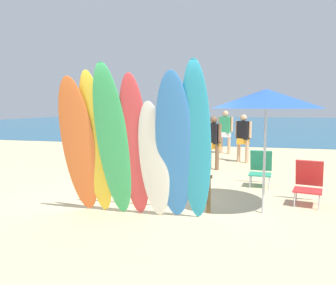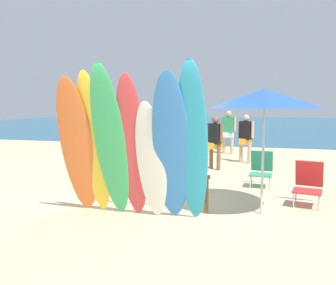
# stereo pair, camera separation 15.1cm
# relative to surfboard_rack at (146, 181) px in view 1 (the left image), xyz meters

# --- Properties ---
(ground) EXTENTS (60.00, 60.00, 0.00)m
(ground) POSITION_rel_surfboard_rack_xyz_m (0.00, 14.00, -0.52)
(ground) COLOR #D3BC8C
(ocean_water) EXTENTS (60.00, 40.00, 0.02)m
(ocean_water) POSITION_rel_surfboard_rack_xyz_m (0.00, 29.86, -0.51)
(ocean_water) COLOR #235B7F
(ocean_water) RESTS_ON ground
(surfboard_rack) EXTENTS (2.41, 0.07, 0.68)m
(surfboard_rack) POSITION_rel_surfboard_rack_xyz_m (0.00, 0.00, 0.00)
(surfboard_rack) COLOR brown
(surfboard_rack) RESTS_ON ground
(surfboard_orange_0) EXTENTS (0.65, 0.87, 2.34)m
(surfboard_orange_0) POSITION_rel_surfboard_rack_xyz_m (-0.97, -0.65, 0.65)
(surfboard_orange_0) COLOR orange
(surfboard_orange_0) RESTS_ON ground
(surfboard_yellow_1) EXTENTS (0.49, 0.73, 2.44)m
(surfboard_yellow_1) POSITION_rel_surfboard_rack_xyz_m (-0.67, -0.61, 0.70)
(surfboard_yellow_1) COLOR yellow
(surfboard_yellow_1) RESTS_ON ground
(surfboard_green_2) EXTENTS (0.57, 0.84, 2.53)m
(surfboard_green_2) POSITION_rel_surfboard_rack_xyz_m (-0.33, -0.70, 0.75)
(surfboard_green_2) COLOR #38B266
(surfboard_green_2) RESTS_ON ground
(surfboard_red_3) EXTENTS (0.55, 0.83, 2.38)m
(surfboard_red_3) POSITION_rel_surfboard_rack_xyz_m (0.02, -0.64, 0.67)
(surfboard_red_3) COLOR #D13D42
(surfboard_red_3) RESTS_ON ground
(surfboard_white_4) EXTENTS (0.51, 0.67, 1.96)m
(surfboard_white_4) POSITION_rel_surfboard_rack_xyz_m (0.34, -0.62, 0.46)
(surfboard_white_4) COLOR white
(surfboard_white_4) RESTS_ON ground
(surfboard_blue_5) EXTENTS (0.66, 0.94, 2.39)m
(surfboard_blue_5) POSITION_rel_surfboard_rack_xyz_m (0.68, -0.68, 0.68)
(surfboard_blue_5) COLOR #337AD1
(surfboard_blue_5) RESTS_ON ground
(surfboard_teal_6) EXTENTS (0.50, 0.89, 2.54)m
(surfboard_teal_6) POSITION_rel_surfboard_rack_xyz_m (1.02, -0.67, 0.75)
(surfboard_teal_6) COLOR #289EC6
(surfboard_teal_6) RESTS_ON ground
(beachgoer_near_rack) EXTENTS (0.43, 0.62, 1.65)m
(beachgoer_near_rack) POSITION_rel_surfboard_rack_xyz_m (-0.81, 5.71, 0.43)
(beachgoer_near_rack) COLOR #9E704C
(beachgoer_near_rack) RESTS_ON ground
(beachgoer_photographing) EXTENTS (0.53, 0.38, 1.59)m
(beachgoer_photographing) POSITION_rel_surfboard_rack_xyz_m (1.58, 5.55, 0.40)
(beachgoer_photographing) COLOR tan
(beachgoer_photographing) RESTS_ON ground
(beachgoer_midbeach) EXTENTS (0.48, 0.41, 1.57)m
(beachgoer_midbeach) POSITION_rel_surfboard_rack_xyz_m (0.77, 4.14, 0.38)
(beachgoer_midbeach) COLOR brown
(beachgoer_midbeach) RESTS_ON ground
(beachgoer_by_water) EXTENTS (0.60, 0.36, 1.68)m
(beachgoer_by_water) POSITION_rel_surfboard_rack_xyz_m (0.85, 7.50, 0.45)
(beachgoer_by_water) COLOR tan
(beachgoer_by_water) RESTS_ON ground
(beachgoer_strolling) EXTENTS (0.56, 0.24, 1.48)m
(beachgoer_strolling) POSITION_rel_surfboard_rack_xyz_m (0.19, 5.46, 0.34)
(beachgoer_strolling) COLOR tan
(beachgoer_strolling) RESTS_ON ground
(beach_chair_red) EXTENTS (0.55, 0.71, 0.82)m
(beach_chair_red) POSITION_rel_surfboard_rack_xyz_m (2.07, 2.37, -0.09)
(beach_chair_red) COLOR #B7B7BC
(beach_chair_red) RESTS_ON ground
(beach_chair_blue) EXTENTS (0.62, 0.74, 0.83)m
(beach_chair_blue) POSITION_rel_surfboard_rack_xyz_m (2.92, 1.03, -0.09)
(beach_chair_blue) COLOR #B7B7BC
(beach_chair_blue) RESTS_ON ground
(beach_umbrella) EXTENTS (1.85, 1.85, 2.15)m
(beach_umbrella) POSITION_rel_surfboard_rack_xyz_m (2.07, 0.21, 1.47)
(beach_umbrella) COLOR silver
(beach_umbrella) RESTS_ON ground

